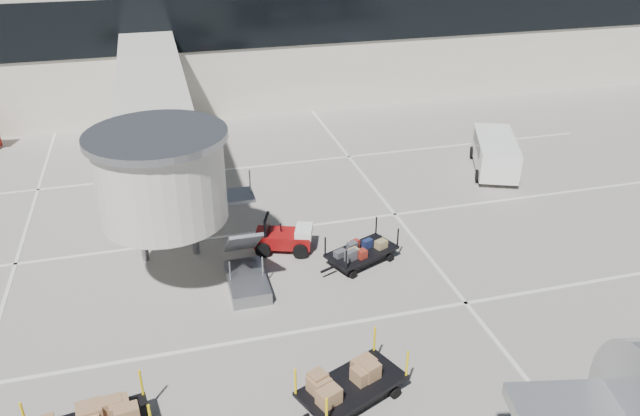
{
  "coord_description": "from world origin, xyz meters",
  "views": [
    {
      "loc": [
        -3.79,
        -14.23,
        13.32
      ],
      "look_at": [
        1.88,
        6.79,
        2.0
      ],
      "focal_mm": 35.0,
      "sensor_mm": 36.0,
      "label": 1
    }
  ],
  "objects_px": {
    "box_cart_near": "(352,385)",
    "minivan": "(495,151)",
    "suitcase_cart": "(361,252)",
    "baggage_tug": "(285,238)"
  },
  "relations": [
    {
      "from": "box_cart_near",
      "to": "minivan",
      "type": "bearing_deg",
      "value": 25.74
    },
    {
      "from": "suitcase_cart",
      "to": "box_cart_near",
      "type": "height_order",
      "value": "box_cart_near"
    },
    {
      "from": "baggage_tug",
      "to": "suitcase_cart",
      "type": "height_order",
      "value": "baggage_tug"
    },
    {
      "from": "baggage_tug",
      "to": "minivan",
      "type": "xyz_separation_m",
      "value": [
        12.24,
        5.07,
        0.52
      ]
    },
    {
      "from": "box_cart_near",
      "to": "minivan",
      "type": "relative_size",
      "value": 0.76
    },
    {
      "from": "suitcase_cart",
      "to": "baggage_tug",
      "type": "bearing_deg",
      "value": 123.46
    },
    {
      "from": "baggage_tug",
      "to": "box_cart_near",
      "type": "bearing_deg",
      "value": -70.34
    },
    {
      "from": "suitcase_cart",
      "to": "box_cart_near",
      "type": "relative_size",
      "value": 0.9
    },
    {
      "from": "baggage_tug",
      "to": "box_cart_near",
      "type": "xyz_separation_m",
      "value": [
        0.06,
        -8.76,
        0.03
      ]
    },
    {
      "from": "baggage_tug",
      "to": "box_cart_near",
      "type": "height_order",
      "value": "baggage_tug"
    }
  ]
}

